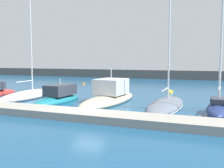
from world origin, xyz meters
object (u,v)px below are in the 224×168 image
at_px(sailboat_white_third, 29,95).
at_px(mooring_buoy_red, 126,83).
at_px(mooring_buoy_yellow, 170,93).
at_px(motorboat_sand_fifth, 110,96).
at_px(motorboat_teal_fourth, 58,97).
at_px(sailboat_navy_seventh, 218,108).
at_px(mooring_buoy_orange, 83,84).
at_px(sailboat_slate_sixth, 166,103).

xyz_separation_m(sailboat_white_third, mooring_buoy_red, (4.51, 22.15, -0.31)).
height_order(sailboat_white_third, mooring_buoy_yellow, sailboat_white_third).
bearing_deg(motorboat_sand_fifth, mooring_buoy_yellow, -21.43).
xyz_separation_m(mooring_buoy_yellow, mooring_buoy_red, (-9.72, 11.67, 0.00)).
relative_size(motorboat_teal_fourth, sailboat_navy_seventh, 0.63).
relative_size(sailboat_white_third, mooring_buoy_orange, 26.65).
relative_size(sailboat_white_third, sailboat_navy_seventh, 1.19).
bearing_deg(sailboat_white_third, motorboat_teal_fourth, -101.54).
height_order(motorboat_sand_fifth, mooring_buoy_red, motorboat_sand_fifth).
height_order(motorboat_teal_fourth, mooring_buoy_orange, motorboat_teal_fourth).
bearing_deg(motorboat_sand_fifth, mooring_buoy_red, 17.51).
height_order(mooring_buoy_red, mooring_buoy_orange, mooring_buoy_red).
bearing_deg(mooring_buoy_yellow, motorboat_teal_fourth, -130.03).
height_order(motorboat_teal_fourth, mooring_buoy_red, motorboat_teal_fourth).
relative_size(motorboat_sand_fifth, mooring_buoy_yellow, 13.14).
bearing_deg(motorboat_sand_fifth, mooring_buoy_orange, 39.65).
xyz_separation_m(motorboat_sand_fifth, sailboat_navy_seventh, (10.16, -2.15, -0.17)).
distance_m(sailboat_navy_seventh, mooring_buoy_orange, 27.88).
distance_m(motorboat_teal_fourth, mooring_buoy_yellow, 15.07).
xyz_separation_m(motorboat_teal_fourth, sailboat_slate_sixth, (10.72, 1.48, -0.21)).
distance_m(motorboat_sand_fifth, mooring_buoy_yellow, 10.84).
xyz_separation_m(motorboat_sand_fifth, mooring_buoy_orange, (-11.18, 15.78, -0.65)).
bearing_deg(sailboat_slate_sixth, mooring_buoy_yellow, 7.26).
xyz_separation_m(motorboat_sand_fifth, sailboat_slate_sixth, (5.74, -0.31, -0.37)).
xyz_separation_m(motorboat_sand_fifth, mooring_buoy_yellow, (4.70, 9.74, -0.65)).
height_order(sailboat_slate_sixth, mooring_buoy_orange, sailboat_slate_sixth).
height_order(sailboat_slate_sixth, sailboat_navy_seventh, sailboat_slate_sixth).
xyz_separation_m(sailboat_slate_sixth, mooring_buoy_orange, (-16.92, 16.10, -0.28)).
height_order(motorboat_sand_fifth, mooring_buoy_orange, motorboat_sand_fifth).
relative_size(motorboat_sand_fifth, mooring_buoy_red, 19.03).
distance_m(motorboat_sand_fifth, mooring_buoy_red, 22.01).
distance_m(motorboat_teal_fourth, mooring_buoy_orange, 18.64).
relative_size(motorboat_sand_fifth, sailboat_navy_seventh, 0.93).
height_order(sailboat_white_third, sailboat_navy_seventh, sailboat_white_third).
distance_m(mooring_buoy_red, mooring_buoy_orange, 8.35).
distance_m(sailboat_white_third, sailboat_navy_seventh, 19.74).
bearing_deg(mooring_buoy_red, sailboat_white_third, -101.50).
bearing_deg(sailboat_white_third, mooring_buoy_orange, 7.27).
bearing_deg(mooring_buoy_orange, sailboat_navy_seventh, -40.03).
height_order(sailboat_slate_sixth, mooring_buoy_yellow, sailboat_slate_sixth).
distance_m(sailboat_white_third, mooring_buoy_yellow, 17.67).
bearing_deg(mooring_buoy_yellow, sailboat_white_third, -143.63).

